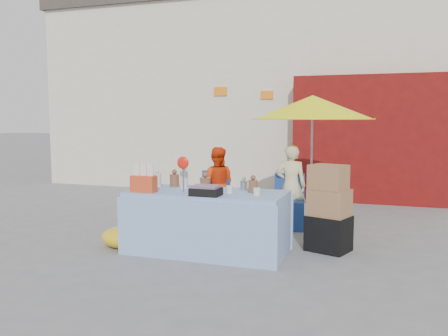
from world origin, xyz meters
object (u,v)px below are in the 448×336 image
(vendor_orange, at_px, (217,184))
(vendor_beige, at_px, (291,186))
(chair_left, at_px, (214,208))
(box_stack, at_px, (329,211))
(market_table, at_px, (207,221))
(chair_right, at_px, (289,212))
(umbrella, at_px, (313,108))

(vendor_orange, relative_size, vendor_beige, 0.95)
(chair_left, xyz_separation_m, box_stack, (1.98, -1.09, 0.27))
(chair_left, relative_size, vendor_orange, 0.68)
(vendor_beige, bearing_deg, market_table, 57.75)
(vendor_orange, bearing_deg, chair_right, 164.82)
(chair_left, distance_m, vendor_orange, 0.40)
(market_table, relative_size, vendor_beige, 1.57)
(umbrella, xyz_separation_m, box_stack, (0.43, -1.38, -1.37))
(chair_right, relative_size, vendor_beige, 0.65)
(chair_right, xyz_separation_m, vendor_orange, (-1.25, 0.13, 0.37))
(market_table, relative_size, box_stack, 1.82)
(market_table, distance_m, vendor_beige, 1.95)
(chair_left, xyz_separation_m, umbrella, (1.55, 0.28, 1.64))
(vendor_beige, bearing_deg, chair_left, -2.90)
(vendor_beige, distance_m, box_stack, 1.43)
(market_table, height_order, vendor_orange, vendor_orange)
(vendor_beige, bearing_deg, umbrella, -162.46)
(chair_left, distance_m, box_stack, 2.28)
(market_table, bearing_deg, chair_right, 65.42)
(vendor_orange, bearing_deg, umbrella, 176.50)
(vendor_beige, bearing_deg, chair_right, 79.92)
(box_stack, bearing_deg, chair_left, 151.14)
(chair_left, relative_size, umbrella, 0.41)
(market_table, bearing_deg, vendor_orange, 105.60)
(chair_left, relative_size, box_stack, 0.75)
(vendor_orange, distance_m, vendor_beige, 1.25)
(chair_left, distance_m, umbrella, 2.27)
(vendor_orange, bearing_deg, chair_left, 79.92)
(chair_left, bearing_deg, vendor_orange, 79.92)
(vendor_orange, height_order, vendor_beige, vendor_beige)
(chair_left, height_order, vendor_beige, vendor_beige)
(chair_left, xyz_separation_m, chair_right, (1.25, 0.00, 0.00))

